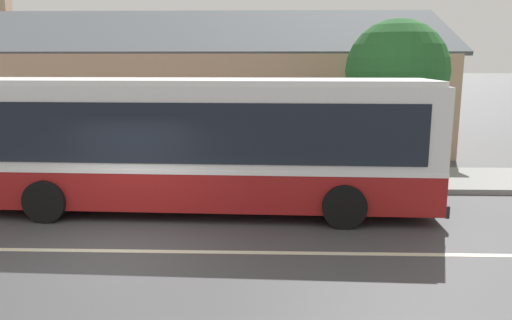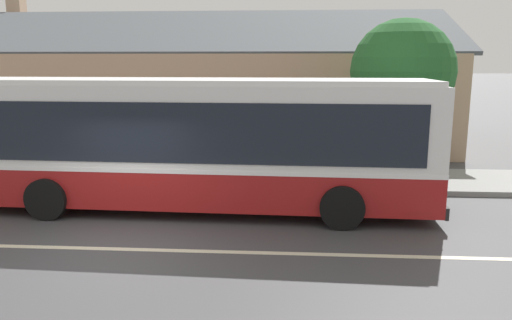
{
  "view_description": "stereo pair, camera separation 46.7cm",
  "coord_description": "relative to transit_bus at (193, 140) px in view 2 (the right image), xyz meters",
  "views": [
    {
      "loc": [
        3.13,
        -9.23,
        3.69
      ],
      "look_at": [
        2.74,
        3.14,
        1.23
      ],
      "focal_mm": 35.0,
      "sensor_mm": 36.0,
      "label": 1
    },
    {
      "loc": [
        3.6,
        -9.2,
        3.69
      ],
      "look_at": [
        2.74,
        3.14,
        1.23
      ],
      "focal_mm": 35.0,
      "sensor_mm": 36.0,
      "label": 2
    }
  ],
  "objects": [
    {
      "name": "transit_bus",
      "position": [
        0.0,
        0.0,
        0.0
      ],
      "size": [
        11.92,
        3.02,
        3.27
      ],
      "color": "maroon",
      "rests_on": "ground"
    },
    {
      "name": "street_tree_primary",
      "position": [
        5.84,
        3.78,
        1.62
      ],
      "size": [
        3.2,
        3.2,
        4.99
      ],
      "color": "#4C3828",
      "rests_on": "ground"
    },
    {
      "name": "bench_by_building",
      "position": [
        -5.1,
        3.11,
        -1.19
      ],
      "size": [
        1.5,
        0.51,
        0.94
      ],
      "color": "brown",
      "rests_on": "sidewalk_far"
    },
    {
      "name": "sidewalk_far",
      "position": [
        -1.18,
        3.1,
        -1.68
      ],
      "size": [
        60.0,
        3.0,
        0.15
      ],
      "primitive_type": "cube",
      "color": "gray",
      "rests_on": "ground"
    },
    {
      "name": "ground_plane",
      "position": [
        -1.18,
        -2.9,
        -1.75
      ],
      "size": [
        300.0,
        300.0,
        0.0
      ],
      "primitive_type": "plane",
      "color": "#424244"
    },
    {
      "name": "lane_divider_stripe",
      "position": [
        -1.18,
        -2.9,
        -1.75
      ],
      "size": [
        60.0,
        0.16,
        0.01
      ],
      "primitive_type": "cube",
      "color": "beige",
      "rests_on": "ground"
    },
    {
      "name": "community_building",
      "position": [
        -4.13,
        11.79,
        0.36
      ],
      "size": [
        26.68,
        10.66,
        7.02
      ],
      "color": "tan",
      "rests_on": "ground"
    }
  ]
}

